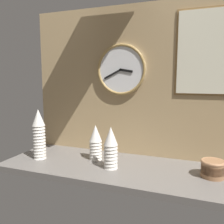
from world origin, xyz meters
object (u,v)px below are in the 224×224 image
Objects in this scene: cup_stack_center at (111,148)px; cup_stack_far_left at (39,134)px; cup_stack_center_left at (96,142)px; bowl_stack_far_right at (213,168)px; wall_clock at (121,70)px; menu_board at (210,52)px.

cup_stack_center is 0.53m from cup_stack_far_left.
cup_stack_center_left reaches higher than bowl_stack_far_right.
cup_stack_center is at bearing -36.53° from cup_stack_center_left.
wall_clock is 0.67× the size of menu_board.
cup_stack_far_left is at bearing -148.62° from wall_clock.
menu_board reaches higher than wall_clock.
cup_stack_center_left is at bearing 143.47° from cup_stack_center.
cup_stack_center is 0.48× the size of menu_board.
cup_stack_center_left is 0.67× the size of wall_clock.
wall_clock reaches higher than bowl_stack_far_right.
cup_stack_far_left is at bearing -162.23° from cup_stack_center_left.
cup_stack_center_left is at bearing -164.80° from menu_board.
menu_board is at bearing 100.45° from bowl_stack_far_right.
menu_board is (1.07, 0.31, 0.54)m from cup_stack_far_left.
wall_clock is at bearing 31.38° from cup_stack_far_left.
menu_board reaches higher than cup_stack_center_left.
cup_stack_center_left is 0.70× the size of cup_stack_far_left.
cup_stack_center is at bearing -172.65° from bowl_stack_far_right.
cup_stack_center_left is 0.39m from cup_stack_far_left.
cup_stack_far_left is 0.96× the size of wall_clock.
bowl_stack_far_right is 0.86m from wall_clock.
cup_stack_far_left reaches higher than cup_stack_center.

